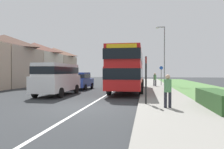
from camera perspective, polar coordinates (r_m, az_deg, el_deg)
The scene contains 14 objects.
ground_plane at distance 10.35m, azimuth -7.53°, elevation -9.22°, with size 120.00×120.00×0.00m, color #2D3033.
lane_marking_centre at distance 18.09m, azimuth -0.15°, elevation -4.93°, with size 0.14×60.00×0.01m, color silver.
pavement_near_side at distance 15.91m, azimuth 13.80°, elevation -5.53°, with size 3.20×68.00×0.12m, color gray.
grass_verge_seaward at distance 16.80m, azimuth 28.65°, elevation -5.33°, with size 6.00×68.00×0.08m, color #517F42.
roadside_hedge at distance 10.62m, azimuth 27.78°, elevation -6.59°, with size 1.10×3.96×0.90m, color #2D5128.
double_decker_bus at distance 18.59m, azimuth 4.56°, elevation 1.82°, with size 2.80×10.69×3.70m.
parked_van_white at distance 16.08m, azimuth -15.10°, elevation -0.62°, with size 2.11×5.14×2.41m.
parked_car_blue at distance 20.99m, azimuth -8.82°, elevation -1.58°, with size 1.88×3.98×1.74m.
pedestrian_at_stop at distance 9.78m, azimuth 15.42°, elevation -4.06°, with size 0.34×0.34×1.67m.
pedestrian_walking_away at distance 24.42m, azimuth 11.99°, elevation -1.20°, with size 0.34×0.34×1.67m.
bus_stop_sign at distance 10.70m, azimuth 9.54°, elevation -0.61°, with size 0.09×0.52×2.60m.
cycle_route_sign at distance 26.32m, azimuth 13.69°, elevation -0.08°, with size 0.44×0.08×2.52m.
street_lamp_mid at distance 26.83m, azimuth 14.33°, elevation 6.16°, with size 1.14×0.20×7.58m.
house_terrace_far_side at distance 30.62m, azimuth -24.22°, elevation 3.24°, with size 6.72×26.79×6.33m.
Camera 1 is at (2.95, -9.76, 1.79)m, focal length 32.46 mm.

